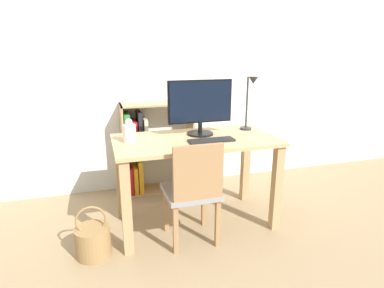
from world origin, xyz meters
The scene contains 10 objects.
ground_plane centered at (0.00, 0.00, 0.00)m, with size 10.00×10.00×0.00m, color #997F5B.
wall_back centered at (0.00, 0.92, 1.30)m, with size 8.00×0.05×2.60m.
desk centered at (0.00, 0.00, 0.61)m, with size 1.31×0.69×0.75m.
monitor centered at (0.07, 0.11, 1.01)m, with size 0.55×0.22×0.46m.
keyboard centered at (0.09, -0.12, 0.76)m, with size 0.36×0.12×0.02m.
vase centered at (-0.52, 0.05, 0.83)m, with size 0.10×0.10×0.19m.
desk_lamp centered at (0.52, 0.11, 1.04)m, with size 0.10×0.19×0.47m.
chair centered at (-0.11, -0.29, 0.45)m, with size 0.40×0.40×0.82m.
bookshelf centered at (-0.31, 0.75, 0.46)m, with size 0.72×0.28×0.93m.
basket centered at (-0.85, -0.24, 0.12)m, with size 0.25×0.25×0.39m.
Camera 1 is at (-0.74, -2.39, 1.44)m, focal length 30.00 mm.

